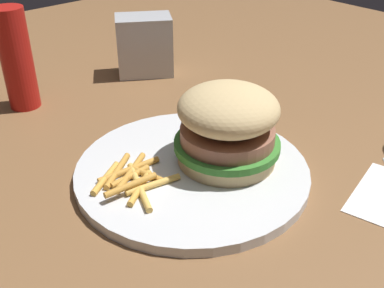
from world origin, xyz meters
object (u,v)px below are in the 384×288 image
at_px(fries_pile, 132,178).
at_px(ketchup_bottle, 17,59).
at_px(sandwich, 228,125).
at_px(napkin_dispenser, 144,45).
at_px(plate, 192,171).

distance_m(fries_pile, ketchup_bottle, 0.28).
height_order(sandwich, ketchup_bottle, ketchup_bottle).
bearing_deg(napkin_dispenser, fries_pile, -96.43).
xyz_separation_m(plate, napkin_dispenser, (-0.28, 0.15, 0.04)).
bearing_deg(sandwich, ketchup_bottle, -162.03).
xyz_separation_m(fries_pile, napkin_dispenser, (-0.26, 0.21, 0.03)).
bearing_deg(ketchup_bottle, napkin_dispenser, 84.94).
xyz_separation_m(plate, ketchup_bottle, (-0.30, -0.06, 0.07)).
bearing_deg(fries_pile, sandwich, 70.68).
distance_m(plate, fries_pile, 0.07).
distance_m(napkin_dispenser, ketchup_bottle, 0.21).
distance_m(fries_pile, napkin_dispenser, 0.34).
bearing_deg(fries_pile, plate, 72.11).
bearing_deg(plate, sandwich, 68.28).
distance_m(sandwich, napkin_dispenser, 0.31).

